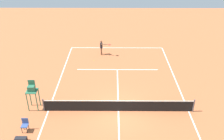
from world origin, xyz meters
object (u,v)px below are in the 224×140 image
Objects in this scene: player_serving at (102,46)px; umpire_chair at (32,90)px; tennis_ball at (94,60)px; courtside_chair_near at (25,124)px; equipment_bag at (21,139)px.

player_serving is 10.90m from umpire_chair.
courtside_chair_near is (3.93, 10.75, 0.50)m from tennis_ball.
tennis_ball is 0.07× the size of courtside_chair_near.
courtside_chair_near is at bearing -90.17° from equipment_bag.
tennis_ball is 9.28m from umpire_chair.
courtside_chair_near is at bearing 92.02° from umpire_chair.
courtside_chair_near is (4.69, 12.31, -0.46)m from player_serving.
tennis_ball is (0.76, 1.56, -0.96)m from player_serving.
equipment_bag is at bearing 89.83° from courtside_chair_near.
player_serving reaches higher than equipment_bag.
umpire_chair is 3.17× the size of equipment_bag.
player_serving is 14.16m from equipment_bag.
umpire_chair is at bearing -16.90° from player_serving.
equipment_bag is (4.69, 13.33, -0.85)m from player_serving.
umpire_chair is (4.02, 8.21, 1.57)m from tennis_ball.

